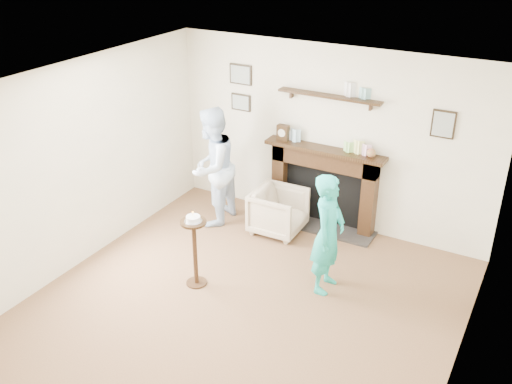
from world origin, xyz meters
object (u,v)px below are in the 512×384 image
man (214,221)px  pedestal_table (194,240)px  woman (325,287)px  armchair (278,231)px

man → pedestal_table: (0.65, -1.39, 0.59)m
man → woman: size_ratio=1.16×
armchair → pedestal_table: bearing=168.4°
pedestal_table → man: bearing=115.2°
man → woman: man is taller
man → pedestal_table: size_ratio=1.73×
man → woman: bearing=68.5°
pedestal_table → armchair: bearing=79.8°
man → pedestal_table: 1.65m
armchair → man: size_ratio=0.41×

